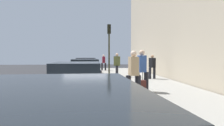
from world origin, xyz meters
name	(u,v)px	position (x,y,z in m)	size (l,w,h in m)	color
ground_plane	(85,85)	(0.00, 0.00, 0.00)	(56.00, 56.00, 0.00)	#28282B
sidewalk	(141,83)	(0.00, -3.30, 0.07)	(28.00, 4.60, 0.15)	gray
lane_stripe_centre	(29,86)	(0.00, 3.20, 0.00)	(28.00, 0.14, 0.01)	gold
snow_bank_curb	(100,94)	(-3.57, -0.70, 0.11)	(5.66, 0.56, 0.22)	white
parked_car_white	(77,83)	(-5.06, 0.16, 0.76)	(4.19, 1.95, 1.51)	black
parked_car_black	(85,71)	(0.99, 0.02, 0.76)	(4.39, 1.96, 1.51)	black
parked_car_maroon	(86,66)	(6.61, 0.06, 0.76)	(4.78, 1.94, 1.51)	black
pedestrian_black_coat	(152,66)	(1.72, -4.49, 1.02)	(0.51, 0.51, 1.62)	black
pedestrian_burgundy_coat	(104,62)	(10.20, -1.70, 1.02)	(0.45, 0.54, 1.63)	black
pedestrian_tan_coat	(133,72)	(-4.65, -1.95, 1.10)	(0.50, 0.59, 1.79)	black
pedestrian_blue_coat	(142,69)	(-3.39, -2.57, 1.13)	(0.50, 0.61, 1.84)	black
pedestrian_olive_coat	(117,64)	(3.27, -2.27, 1.08)	(0.57, 0.51, 1.74)	black
traffic_light_pole	(109,41)	(3.99, -1.74, 2.84)	(0.35, 0.26, 3.94)	#2D2D19
rolling_suitcase	(143,87)	(-3.91, -2.49, 0.44)	(0.34, 0.22, 0.92)	#471E19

